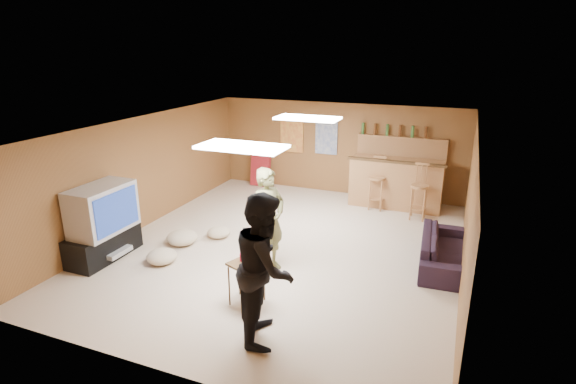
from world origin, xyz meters
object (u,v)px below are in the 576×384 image
at_px(person_olive, 269,221).
at_px(person_black, 265,267).
at_px(bar_counter, 396,183).
at_px(sofa, 443,250).
at_px(tray_table, 247,283).
at_px(tv_body, 102,209).

bearing_deg(person_olive, person_black, -134.23).
distance_m(bar_counter, sofa, 2.85).
height_order(bar_counter, tray_table, bar_counter).
xyz_separation_m(person_olive, person_black, (0.66, -1.59, 0.08)).
relative_size(tv_body, person_olive, 0.64).
height_order(bar_counter, person_black, person_black).
bearing_deg(bar_counter, person_black, -97.89).
xyz_separation_m(bar_counter, sofa, (1.20, -2.57, -0.29)).
height_order(tv_body, sofa, tv_body).
bearing_deg(person_black, tv_body, 55.50).
xyz_separation_m(tv_body, tray_table, (2.85, -0.37, -0.60)).
relative_size(tv_body, tray_table, 1.82).
relative_size(bar_counter, sofa, 1.10).
bearing_deg(tv_body, tray_table, -7.35).
bearing_deg(tray_table, sofa, 41.97).
height_order(sofa, tray_table, tray_table).
relative_size(person_olive, person_black, 0.91).
distance_m(person_black, sofa, 3.49).
relative_size(tv_body, sofa, 0.61).
distance_m(sofa, tray_table, 3.36).
bearing_deg(person_black, person_olive, 3.61).
height_order(bar_counter, sofa, bar_counter).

